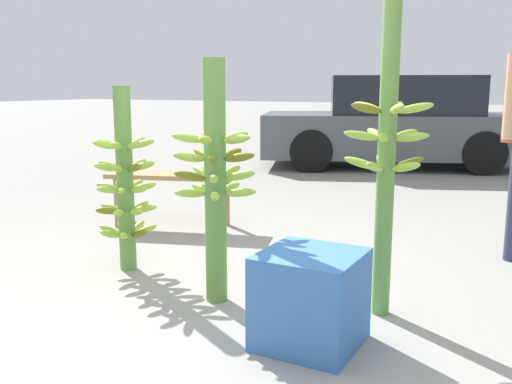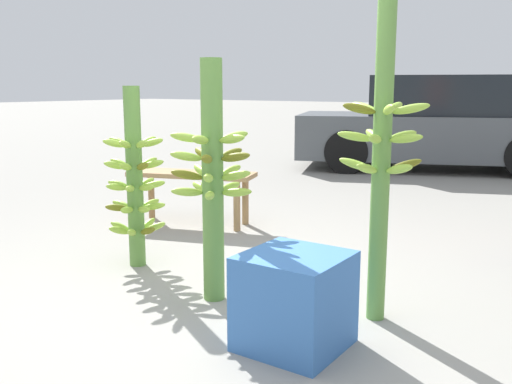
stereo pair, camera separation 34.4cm
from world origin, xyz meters
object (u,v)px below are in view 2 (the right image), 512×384
(parked_car, at_px, (434,125))
(banana_stalk_left, at_px, (135,181))
(banana_stalk_right, at_px, (381,157))
(banana_stalk_center, at_px, (213,178))
(market_bench, at_px, (192,182))
(produce_crate, at_px, (295,301))

(parked_car, bearing_deg, banana_stalk_left, 156.05)
(parked_car, bearing_deg, banana_stalk_right, 172.69)
(banana_stalk_center, relative_size, parked_car, 0.33)
(banana_stalk_center, relative_size, market_bench, 1.17)
(banana_stalk_right, height_order, market_bench, banana_stalk_right)
(market_bench, height_order, produce_crate, market_bench)
(banana_stalk_center, height_order, parked_car, same)
(produce_crate, bearing_deg, banana_stalk_center, 158.91)
(market_bench, bearing_deg, produce_crate, -57.01)
(parked_car, height_order, produce_crate, parked_car)
(banana_stalk_left, distance_m, banana_stalk_center, 0.89)
(banana_stalk_right, bearing_deg, parked_car, 104.81)
(market_bench, bearing_deg, banana_stalk_right, -44.31)
(banana_stalk_right, xyz_separation_m, market_bench, (-2.24, 1.08, -0.49))
(banana_stalk_center, xyz_separation_m, market_bench, (-1.33, 1.35, -0.34))
(banana_stalk_center, height_order, banana_stalk_right, banana_stalk_right)
(banana_stalk_left, distance_m, produce_crate, 1.68)
(banana_stalk_right, bearing_deg, banana_stalk_left, -177.83)
(banana_stalk_left, bearing_deg, banana_stalk_center, -13.39)
(market_bench, relative_size, produce_crate, 2.58)
(market_bench, bearing_deg, parked_car, 63.58)
(parked_car, xyz_separation_m, produce_crate, (1.38, -6.48, -0.44))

